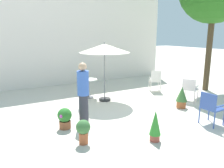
{
  "coord_description": "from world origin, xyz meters",
  "views": [
    {
      "loc": [
        -3.69,
        -6.06,
        2.47
      ],
      "look_at": [
        0.0,
        0.5,
        0.76
      ],
      "focal_mm": 35.54,
      "sensor_mm": 36.0,
      "label": 1
    }
  ],
  "objects_px": {
    "patio_umbrella_0": "(104,49)",
    "cafe_table_0": "(88,85)",
    "potted_plant_2": "(155,125)",
    "potted_plant_0": "(65,117)",
    "standing_person": "(83,93)",
    "patio_chair_0": "(190,88)",
    "potted_plant_1": "(182,97)",
    "potted_plant_4": "(83,130)",
    "patio_chair_1": "(211,106)",
    "patio_chair_2": "(155,79)"
  },
  "relations": [
    {
      "from": "patio_umbrella_0",
      "to": "patio_chair_0",
      "type": "relative_size",
      "value": 2.51
    },
    {
      "from": "patio_umbrella_0",
      "to": "cafe_table_0",
      "type": "bearing_deg",
      "value": 119.59
    },
    {
      "from": "patio_umbrella_0",
      "to": "potted_plant_0",
      "type": "relative_size",
      "value": 3.87
    },
    {
      "from": "patio_chair_1",
      "to": "potted_plant_4",
      "type": "bearing_deg",
      "value": 168.63
    },
    {
      "from": "patio_umbrella_0",
      "to": "potted_plant_0",
      "type": "bearing_deg",
      "value": -140.53
    },
    {
      "from": "patio_chair_1",
      "to": "potted_plant_1",
      "type": "bearing_deg",
      "value": 73.82
    },
    {
      "from": "cafe_table_0",
      "to": "patio_chair_2",
      "type": "height_order",
      "value": "patio_chair_2"
    },
    {
      "from": "patio_chair_2",
      "to": "potted_plant_1",
      "type": "xyz_separation_m",
      "value": [
        -0.67,
        -2.16,
        -0.14
      ]
    },
    {
      "from": "potted_plant_0",
      "to": "standing_person",
      "type": "height_order",
      "value": "standing_person"
    },
    {
      "from": "potted_plant_4",
      "to": "standing_person",
      "type": "relative_size",
      "value": 0.33
    },
    {
      "from": "patio_umbrella_0",
      "to": "potted_plant_4",
      "type": "relative_size",
      "value": 3.78
    },
    {
      "from": "patio_chair_1",
      "to": "standing_person",
      "type": "xyz_separation_m",
      "value": [
        -3.0,
        1.77,
        0.35
      ]
    },
    {
      "from": "patio_chair_2",
      "to": "potted_plant_2",
      "type": "relative_size",
      "value": 1.23
    },
    {
      "from": "patio_umbrella_0",
      "to": "standing_person",
      "type": "height_order",
      "value": "patio_umbrella_0"
    },
    {
      "from": "patio_chair_0",
      "to": "potted_plant_1",
      "type": "bearing_deg",
      "value": -154.99
    },
    {
      "from": "patio_umbrella_0",
      "to": "standing_person",
      "type": "bearing_deg",
      "value": -132.26
    },
    {
      "from": "patio_chair_2",
      "to": "potted_plant_4",
      "type": "distance_m",
      "value": 5.38
    },
    {
      "from": "cafe_table_0",
      "to": "standing_person",
      "type": "xyz_separation_m",
      "value": [
        -1.16,
        -2.35,
        0.38
      ]
    },
    {
      "from": "standing_person",
      "to": "potted_plant_4",
      "type": "bearing_deg",
      "value": -112.91
    },
    {
      "from": "patio_chair_2",
      "to": "potted_plant_0",
      "type": "distance_m",
      "value": 5.0
    },
    {
      "from": "patio_umbrella_0",
      "to": "potted_plant_2",
      "type": "relative_size",
      "value": 2.86
    },
    {
      "from": "potted_plant_0",
      "to": "standing_person",
      "type": "relative_size",
      "value": 0.33
    },
    {
      "from": "patio_umbrella_0",
      "to": "standing_person",
      "type": "xyz_separation_m",
      "value": [
        -1.54,
        -1.69,
        -1.04
      ]
    },
    {
      "from": "patio_umbrella_0",
      "to": "patio_chair_0",
      "type": "height_order",
      "value": "patio_umbrella_0"
    },
    {
      "from": "patio_chair_0",
      "to": "potted_plant_2",
      "type": "xyz_separation_m",
      "value": [
        -3.13,
        -1.79,
        -0.13
      ]
    },
    {
      "from": "cafe_table_0",
      "to": "potted_plant_2",
      "type": "height_order",
      "value": "potted_plant_2"
    },
    {
      "from": "potted_plant_1",
      "to": "patio_chair_0",
      "type": "bearing_deg",
      "value": 25.01
    },
    {
      "from": "potted_plant_4",
      "to": "patio_chair_0",
      "type": "bearing_deg",
      "value": 13.24
    },
    {
      "from": "patio_chair_2",
      "to": "potted_plant_4",
      "type": "bearing_deg",
      "value": -147.48
    },
    {
      "from": "patio_umbrella_0",
      "to": "potted_plant_2",
      "type": "height_order",
      "value": "patio_umbrella_0"
    },
    {
      "from": "patio_umbrella_0",
      "to": "cafe_table_0",
      "type": "height_order",
      "value": "patio_umbrella_0"
    },
    {
      "from": "patio_chair_2",
      "to": "patio_umbrella_0",
      "type": "bearing_deg",
      "value": -177.24
    },
    {
      "from": "patio_chair_1",
      "to": "potted_plant_0",
      "type": "distance_m",
      "value": 3.96
    },
    {
      "from": "potted_plant_1",
      "to": "patio_umbrella_0",
      "type": "bearing_deg",
      "value": 132.55
    },
    {
      "from": "patio_chair_1",
      "to": "potted_plant_4",
      "type": "relative_size",
      "value": 1.6
    },
    {
      "from": "potted_plant_0",
      "to": "potted_plant_4",
      "type": "bearing_deg",
      "value": -84.13
    },
    {
      "from": "patio_chair_2",
      "to": "standing_person",
      "type": "xyz_separation_m",
      "value": [
        -4.08,
        -1.82,
        0.36
      ]
    },
    {
      "from": "cafe_table_0",
      "to": "patio_chair_1",
      "type": "xyz_separation_m",
      "value": [
        1.83,
        -4.12,
        0.03
      ]
    },
    {
      "from": "patio_chair_2",
      "to": "potted_plant_2",
      "type": "bearing_deg",
      "value": -130.12
    },
    {
      "from": "standing_person",
      "to": "patio_chair_0",
      "type": "bearing_deg",
      "value": 0.26
    },
    {
      "from": "cafe_table_0",
      "to": "potted_plant_1",
      "type": "distance_m",
      "value": 3.51
    },
    {
      "from": "patio_umbrella_0",
      "to": "patio_chair_1",
      "type": "bearing_deg",
      "value": -67.16
    },
    {
      "from": "potted_plant_2",
      "to": "standing_person",
      "type": "height_order",
      "value": "standing_person"
    },
    {
      "from": "patio_chair_0",
      "to": "patio_chair_1",
      "type": "height_order",
      "value": "patio_chair_1"
    },
    {
      "from": "cafe_table_0",
      "to": "patio_chair_0",
      "type": "relative_size",
      "value": 0.85
    },
    {
      "from": "patio_chair_1",
      "to": "potted_plant_4",
      "type": "distance_m",
      "value": 3.52
    },
    {
      "from": "potted_plant_4",
      "to": "cafe_table_0",
      "type": "bearing_deg",
      "value": 64.72
    },
    {
      "from": "potted_plant_0",
      "to": "potted_plant_2",
      "type": "xyz_separation_m",
      "value": [
        1.62,
        -1.73,
        0.09
      ]
    },
    {
      "from": "patio_chair_0",
      "to": "potted_plant_0",
      "type": "bearing_deg",
      "value": -179.35
    },
    {
      "from": "patio_chair_1",
      "to": "cafe_table_0",
      "type": "bearing_deg",
      "value": 113.97
    }
  ]
}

